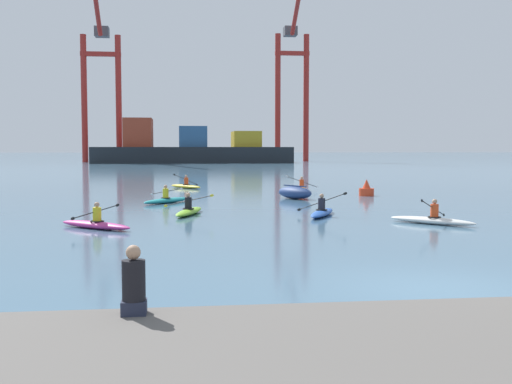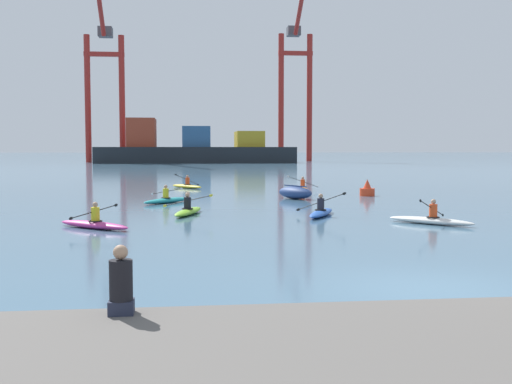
{
  "view_description": "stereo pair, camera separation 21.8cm",
  "coord_description": "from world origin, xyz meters",
  "views": [
    {
      "loc": [
        -5.1,
        -11.79,
        2.86
      ],
      "look_at": [
        -1.26,
        19.77,
        0.6
      ],
      "focal_mm": 43.38,
      "sensor_mm": 36.0,
      "label": 1
    },
    {
      "loc": [
        -4.88,
        -11.82,
        2.86
      ],
      "look_at": [
        -1.26,
        19.77,
        0.6
      ],
      "focal_mm": 43.38,
      "sensor_mm": 36.0,
      "label": 2
    }
  ],
  "objects": [
    {
      "name": "kayak_orange",
      "position": [
        2.98,
        29.12,
        0.17
      ],
      "size": [
        2.18,
        3.45,
        1.04
      ],
      "color": "orange",
      "rests_on": "ground"
    },
    {
      "name": "kayak_teal",
      "position": [
        -5.84,
        20.67,
        0.17
      ],
      "size": [
        2.69,
        2.96,
        0.95
      ],
      "color": "teal",
      "rests_on": "ground"
    },
    {
      "name": "channel_buoy",
      "position": [
        5.97,
        24.19,
        0.36
      ],
      "size": [
        0.9,
        0.9,
        1.0
      ],
      "color": "red",
      "rests_on": "ground"
    },
    {
      "name": "gantry_crane_west",
      "position": [
        -20.93,
        116.21,
        17.82
      ],
      "size": [
        8.01,
        18.19,
        38.12
      ],
      "color": "maroon",
      "rests_on": "ground"
    },
    {
      "name": "seated_onlooker",
      "position": [
        -5.71,
        -3.87,
        1.13
      ],
      "size": [
        0.32,
        0.3,
        0.9
      ],
      "color": "#23283D",
      "rests_on": "stone_quay"
    },
    {
      "name": "kayak_lime",
      "position": [
        -4.77,
        14.79,
        0.17
      ],
      "size": [
        2.16,
        3.43,
        0.95
      ],
      "color": "#7ABC2D",
      "rests_on": "ground"
    },
    {
      "name": "kayak_yellow",
      "position": [
        -4.78,
        32.6,
        0.17
      ],
      "size": [
        2.46,
        3.12,
        1.08
      ],
      "color": "yellow",
      "rests_on": "ground"
    },
    {
      "name": "ground_plane",
      "position": [
        0.0,
        0.0,
        0.0
      ],
      "size": [
        800.0,
        800.0,
        0.0
      ],
      "primitive_type": "plane",
      "color": "#476B84"
    },
    {
      "name": "capsized_dinghy",
      "position": [
        1.28,
        22.51,
        0.35
      ],
      "size": [
        2.23,
        2.81,
        0.76
      ],
      "color": "navy",
      "rests_on": "ground"
    },
    {
      "name": "gantry_crane_west_mid",
      "position": [
        19.04,
        121.43,
        18.37
      ],
      "size": [
        7.47,
        16.19,
        37.76
      ],
      "color": "maroon",
      "rests_on": "ground"
    },
    {
      "name": "kayak_white",
      "position": [
        4.3,
        10.4,
        0.17
      ],
      "size": [
        2.77,
        2.89,
        1.04
      ],
      "color": "silver",
      "rests_on": "ground"
    },
    {
      "name": "kayak_blue",
      "position": [
        0.8,
        13.63,
        0.17
      ],
      "size": [
        2.01,
        3.33,
        1.06
      ],
      "color": "#2856B2",
      "rests_on": "ground"
    },
    {
      "name": "container_barge",
      "position": [
        -3.32,
        110.25,
        2.61
      ],
      "size": [
        38.15,
        11.68,
        8.58
      ],
      "color": "#1E2328",
      "rests_on": "ground"
    },
    {
      "name": "kayak_magenta",
      "position": [
        -8.14,
        10.59,
        0.17
      ],
      "size": [
        2.98,
        2.66,
        0.95
      ],
      "color": "#C13384",
      "rests_on": "ground"
    }
  ]
}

